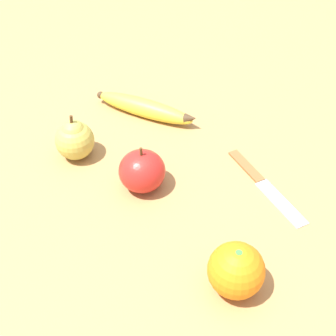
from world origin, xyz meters
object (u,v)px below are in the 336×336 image
object	(u,v)px
banana	(145,108)
orange	(236,270)
apple	(142,172)
paring_knife	(262,182)
pear	(75,139)

from	to	relation	value
banana	orange	xyz separation A→B (m)	(-0.35, 0.19, 0.02)
banana	apple	size ratio (longest dim) A/B	2.62
banana	apple	bearing A→B (deg)	-63.39
orange	paring_knife	xyz separation A→B (m)	(0.08, -0.18, -0.03)
banana	orange	size ratio (longest dim) A/B	2.82
paring_knife	banana	bearing A→B (deg)	-71.16
orange	apple	bearing A→B (deg)	-13.08
banana	pear	bearing A→B (deg)	-108.50
pear	paring_knife	size ratio (longest dim) A/B	0.45
banana	orange	bearing A→B (deg)	-45.22
orange	pear	distance (m)	0.35
apple	orange	bearing A→B (deg)	166.92
orange	pear	xyz separation A→B (m)	(0.35, -0.03, -0.00)
banana	paring_knife	bearing A→B (deg)	-17.61
orange	apple	size ratio (longest dim) A/B	0.93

